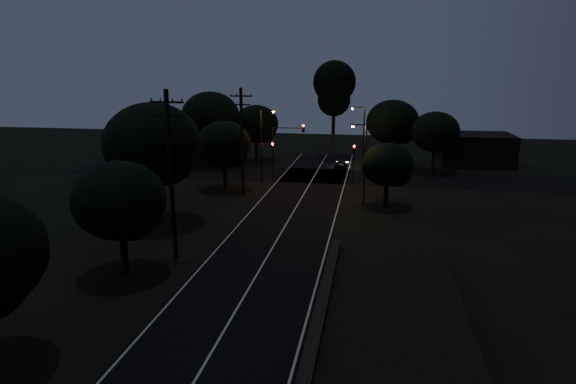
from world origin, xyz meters
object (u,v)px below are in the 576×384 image
(tall_pine, at_px, (334,88))
(streetlight_a, at_px, (263,140))
(utility_pole_mid, at_px, (171,173))
(utility_pole_far, at_px, (242,140))
(streetlight_c, at_px, (363,159))
(car, at_px, (341,165))
(streetlight_b, at_px, (362,135))
(signal_left, at_px, (273,154))
(signal_right, at_px, (354,156))
(signal_mast, at_px, (287,141))

(tall_pine, relative_size, streetlight_a, 1.68)
(utility_pole_mid, xyz_separation_m, tall_pine, (7.00, 40.00, 3.95))
(utility_pole_far, distance_m, tall_pine, 24.41)
(streetlight_c, bearing_deg, streetlight_a, 144.31)
(streetlight_a, height_order, car, streetlight_a)
(streetlight_b, bearing_deg, utility_pole_mid, -111.30)
(streetlight_a, bearing_deg, signal_left, 70.41)
(signal_right, bearing_deg, streetlight_b, 80.00)
(utility_pole_mid, bearing_deg, signal_right, 67.01)
(signal_right, bearing_deg, utility_pole_mid, -112.99)
(utility_pole_mid, xyz_separation_m, streetlight_a, (0.69, 23.00, -1.10))
(utility_pole_mid, distance_m, signal_right, 27.30)
(signal_left, relative_size, signal_right, 1.00)
(streetlight_b, bearing_deg, signal_right, -100.00)
(streetlight_a, xyz_separation_m, streetlight_b, (10.61, 6.00, 0.00))
(utility_pole_far, xyz_separation_m, streetlight_b, (11.31, 12.00, -0.85))
(signal_mast, bearing_deg, tall_pine, 75.38)
(signal_mast, xyz_separation_m, streetlight_a, (-2.39, -1.99, 0.30))
(streetlight_b, relative_size, streetlight_c, 1.07)
(signal_left, height_order, streetlight_a, streetlight_a)
(signal_mast, bearing_deg, streetlight_b, 25.99)
(signal_mast, bearing_deg, car, 46.23)
(signal_left, bearing_deg, signal_right, 0.00)
(streetlight_c, bearing_deg, signal_right, 97.02)
(tall_pine, bearing_deg, utility_pole_mid, -99.93)
(streetlight_b, xyz_separation_m, streetlight_c, (0.52, -14.00, -0.29))
(streetlight_a, bearing_deg, signal_mast, 39.77)
(streetlight_a, bearing_deg, signal_right, 11.34)
(tall_pine, height_order, streetlight_b, tall_pine)
(signal_mast, bearing_deg, signal_right, -0.03)
(utility_pole_far, relative_size, streetlight_c, 1.40)
(streetlight_b, distance_m, streetlight_c, 14.01)
(utility_pole_far, relative_size, signal_right, 2.56)
(signal_right, relative_size, car, 1.11)
(streetlight_c, bearing_deg, utility_pole_far, 170.40)
(utility_pole_mid, bearing_deg, utility_pole_far, 90.00)
(signal_left, relative_size, signal_mast, 0.66)
(utility_pole_far, relative_size, streetlight_a, 1.31)
(tall_pine, bearing_deg, signal_mast, -104.62)
(utility_pole_mid, relative_size, tall_pine, 0.82)
(utility_pole_mid, distance_m, utility_pole_far, 17.00)
(tall_pine, distance_m, signal_right, 16.89)
(signal_right, relative_size, streetlight_b, 0.51)
(utility_pole_mid, distance_m, streetlight_a, 23.04)
(signal_mast, relative_size, streetlight_a, 0.78)
(signal_left, xyz_separation_m, streetlight_b, (9.91, 4.01, 1.80))
(utility_pole_far, distance_m, signal_right, 13.53)
(signal_mast, bearing_deg, signal_left, -179.87)
(streetlight_b, xyz_separation_m, car, (-2.47, 2.00, -4.01))
(streetlight_a, bearing_deg, utility_pole_far, -96.59)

